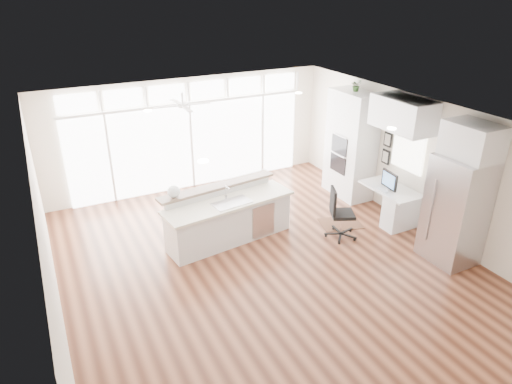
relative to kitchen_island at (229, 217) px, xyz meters
name	(u,v)px	position (x,y,z in m)	size (l,w,h in m)	color
floor	(266,264)	(0.25, -1.08, -0.53)	(7.00, 8.00, 0.02)	#482316
ceiling	(268,121)	(0.25, -1.08, 2.18)	(7.00, 8.00, 0.02)	silver
wall_back	(190,134)	(0.25, 2.92, 0.83)	(7.00, 0.04, 2.70)	silver
wall_front	(453,351)	(0.25, -5.08, 0.83)	(7.00, 0.04, 2.70)	silver
wall_left	(47,246)	(-3.25, -1.08, 0.83)	(0.04, 8.00, 2.70)	silver
wall_right	(419,164)	(3.75, -1.08, 0.83)	(0.04, 8.00, 2.70)	silver
glass_wall	(191,146)	(0.25, 2.86, 0.53)	(5.80, 0.06, 2.08)	white
transom_row	(188,92)	(0.25, 2.86, 1.86)	(5.90, 0.06, 0.40)	white
desk_window	(408,150)	(3.71, -0.78, 1.03)	(0.04, 0.85, 0.85)	white
ceiling_fan	(182,100)	(-0.25, 1.72, 1.96)	(1.16, 1.16, 0.32)	silver
recessed_lights	(262,119)	(0.25, -0.88, 2.16)	(3.40, 3.00, 0.02)	white
oven_cabinet	(351,145)	(3.42, 0.72, 0.73)	(0.64, 1.20, 2.50)	silver
desk_nook	(389,204)	(3.38, -0.78, -0.14)	(0.72, 1.30, 0.76)	silver
upper_cabinets	(403,114)	(3.42, -0.78, 1.83)	(0.64, 1.30, 0.64)	silver
refrigerator	(456,210)	(3.36, -2.43, 0.48)	(0.76, 0.90, 2.00)	#B8B8BD
fridge_cabinet	(473,141)	(3.42, -2.43, 1.78)	(0.64, 0.90, 0.60)	silver
framed_photos	(387,148)	(3.71, -0.16, 0.88)	(0.06, 0.22, 0.80)	black
kitchen_island	(229,217)	(0.00, 0.00, 0.00)	(2.63, 0.99, 1.04)	silver
rug	(341,223)	(2.39, -0.46, -0.52)	(0.85, 0.61, 0.01)	#321A10
office_chair	(343,214)	(2.05, -0.91, 0.01)	(0.55, 0.51, 1.06)	black
fishbowl	(174,191)	(-0.99, 0.27, 0.64)	(0.24, 0.24, 0.24)	white
monitor	(389,180)	(3.30, -0.78, 0.44)	(0.08, 0.49, 0.41)	black
keyboard	(382,190)	(3.13, -0.78, 0.25)	(0.11, 0.29, 0.01)	silver
potted_plant	(356,87)	(3.42, 0.72, 2.08)	(0.24, 0.27, 0.21)	#325A26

